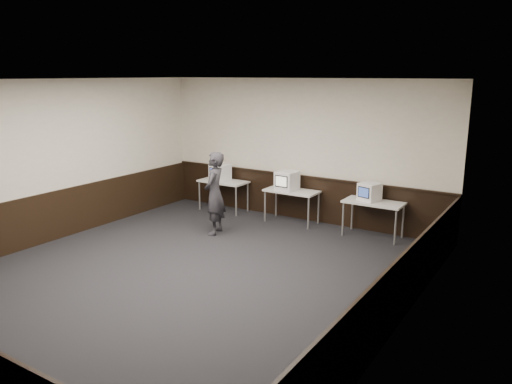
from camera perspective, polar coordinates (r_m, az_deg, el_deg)
floor at (r=8.57m, az=-7.68°, el=-9.34°), size 8.00×8.00×0.00m
ceiling at (r=7.91m, az=-8.42°, el=12.57°), size 8.00×8.00×0.00m
back_wall at (r=11.38m, az=5.15°, el=4.77°), size 7.00×0.00×7.00m
left_wall at (r=10.67m, az=-22.54°, el=3.22°), size 0.00×8.00×8.00m
right_wall at (r=6.45m, az=16.42°, el=-2.39°), size 0.00×8.00×8.00m
wainscot_back at (r=11.58m, az=4.99°, el=-0.63°), size 6.98×0.04×1.00m
wainscot_left at (r=10.88m, az=-21.97°, el=-2.49°), size 0.04×7.98×1.00m
wainscot_right at (r=6.83m, az=15.64°, el=-11.29°), size 0.04×7.98×1.00m
wainscot_rail at (r=11.44m, az=4.99°, el=1.87°), size 6.98×0.06×0.04m
desk_left at (r=12.20m, az=-3.76°, el=0.98°), size 1.20×0.60×0.75m
desk_center at (r=11.21m, az=4.10°, el=-0.14°), size 1.20×0.60×0.75m
desk_right at (r=10.47m, az=13.29°, el=-1.45°), size 1.20×0.60×0.75m
emac_left at (r=12.18m, az=-4.12°, el=2.26°), size 0.45×0.47×0.40m
emac_center at (r=11.15m, az=3.55°, el=1.31°), size 0.46×0.49×0.43m
emac_right at (r=10.46m, az=12.84°, el=0.02°), size 0.47×0.48×0.37m
person at (r=10.39m, az=-4.75°, el=-0.17°), size 0.58×0.73×1.74m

